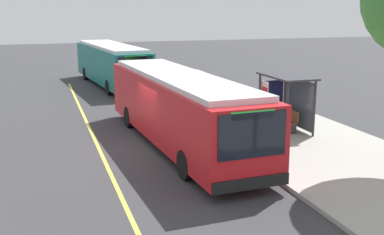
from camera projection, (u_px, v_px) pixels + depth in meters
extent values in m
plane|color=#38383A|center=(155.00, 147.00, 19.34)|extent=(120.00, 120.00, 0.00)
cube|color=#A8A399|center=(287.00, 134.00, 21.12)|extent=(44.00, 6.40, 0.15)
cube|color=#E0D64C|center=(101.00, 152.00, 18.68)|extent=(36.00, 0.14, 0.01)
cube|color=red|center=(179.00, 108.00, 19.30)|extent=(12.48, 3.30, 2.40)
cube|color=silver|center=(179.00, 76.00, 19.00)|extent=(11.48, 2.99, 0.20)
cube|color=black|center=(253.00, 135.00, 13.59)|extent=(0.17, 2.17, 1.34)
cube|color=black|center=(208.00, 99.00, 19.69)|extent=(10.84, 0.70, 1.06)
cube|color=white|center=(208.00, 129.00, 19.98)|extent=(11.71, 0.75, 0.28)
cube|color=#26D83F|center=(253.00, 115.00, 13.45)|extent=(0.12, 1.40, 0.24)
cube|color=black|center=(251.00, 184.00, 13.90)|extent=(0.23, 2.50, 0.36)
cylinder|color=black|center=(248.00, 157.00, 16.47)|extent=(1.02, 0.34, 1.00)
cylinder|color=black|center=(186.00, 165.00, 15.65)|extent=(1.02, 0.34, 1.00)
cylinder|color=black|center=(175.00, 113.00, 23.30)|extent=(1.02, 0.34, 1.00)
cylinder|color=black|center=(129.00, 117.00, 22.48)|extent=(1.02, 0.34, 1.00)
cube|color=#146B66|center=(111.00, 64.00, 34.25)|extent=(11.96, 3.78, 2.40)
cube|color=silver|center=(111.00, 46.00, 33.96)|extent=(11.00, 3.43, 0.20)
cube|color=black|center=(136.00, 67.00, 28.91)|extent=(0.27, 2.16, 1.34)
cube|color=black|center=(129.00, 59.00, 34.70)|extent=(10.30, 1.14, 1.06)
cube|color=silver|center=(129.00, 77.00, 34.99)|extent=(11.11, 1.21, 0.28)
cube|color=#26D83F|center=(136.00, 58.00, 28.77)|extent=(0.18, 1.40, 0.24)
cube|color=black|center=(137.00, 91.00, 29.22)|extent=(0.34, 2.49, 0.36)
cylinder|color=black|center=(143.00, 85.00, 31.70)|extent=(1.02, 0.38, 1.00)
cylinder|color=black|center=(109.00, 87.00, 30.79)|extent=(1.02, 0.38, 1.00)
cylinder|color=black|center=(115.00, 72.00, 38.09)|extent=(1.02, 0.38, 1.00)
cylinder|color=black|center=(86.00, 74.00, 37.17)|extent=(1.02, 0.38, 1.00)
cylinder|color=#333338|center=(314.00, 109.00, 20.18)|extent=(0.10, 0.10, 2.40)
cylinder|color=#333338|center=(287.00, 111.00, 19.79)|extent=(0.10, 0.10, 2.40)
cylinder|color=#333338|center=(284.00, 98.00, 22.59)|extent=(0.10, 0.10, 2.40)
cylinder|color=#333338|center=(259.00, 100.00, 22.20)|extent=(0.10, 0.10, 2.40)
cube|color=#333338|center=(287.00, 76.00, 20.91)|extent=(2.90, 1.60, 0.08)
cube|color=#4C606B|center=(299.00, 103.00, 21.39)|extent=(2.47, 0.04, 2.16)
cube|color=navy|center=(272.00, 100.00, 22.41)|extent=(0.06, 1.11, 1.82)
cube|color=brown|center=(284.00, 120.00, 21.41)|extent=(1.60, 0.44, 0.06)
cube|color=brown|center=(289.00, 114.00, 21.42)|extent=(1.60, 0.05, 0.44)
cube|color=#333338|center=(276.00, 121.00, 22.13)|extent=(0.08, 0.40, 0.45)
cube|color=#333338|center=(292.00, 129.00, 20.79)|extent=(0.08, 0.40, 0.45)
cylinder|color=#333338|center=(265.00, 119.00, 17.47)|extent=(0.07, 0.07, 2.80)
cube|color=white|center=(265.00, 89.00, 17.22)|extent=(0.44, 0.03, 0.56)
cube|color=red|center=(265.00, 89.00, 17.22)|extent=(0.40, 0.01, 0.16)
cylinder|color=#282D47|center=(233.00, 113.00, 23.01)|extent=(0.14, 0.14, 0.85)
cylinder|color=#282D47|center=(229.00, 113.00, 22.96)|extent=(0.14, 0.14, 0.85)
cube|color=beige|center=(231.00, 98.00, 22.82)|extent=(0.24, 0.40, 0.62)
sphere|color=tan|center=(232.00, 89.00, 22.72)|extent=(0.22, 0.22, 0.22)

